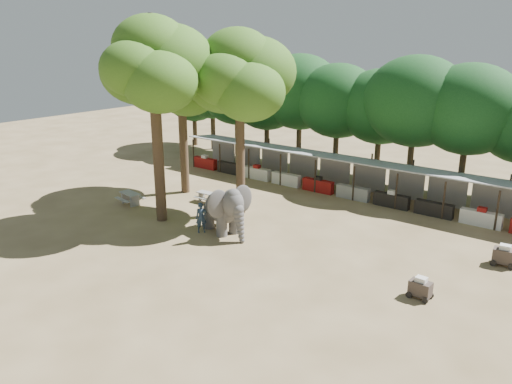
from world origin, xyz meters
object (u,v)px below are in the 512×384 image
Objects in this scene: cart_front at (420,288)px; picnic_table_near at (130,197)px; yard_tree_back at (240,76)px; cart_back at (504,255)px; elephant at (225,209)px; yard_tree_left at (181,76)px; handler at (201,218)px; picnic_table_far at (207,196)px; yard_tree_center at (154,66)px.

picnic_table_near is at bearing -178.08° from cart_front.
yard_tree_back is 6.23× the size of picnic_table_near.
elephant is at bearing -164.95° from cart_back.
yard_tree_left is 10.58× the size of cart_front.
yard_tree_back is 9.66× the size of cart_back.
picnic_table_near is 1.55× the size of cart_back.
handler is at bearing -163.77° from cart_back.
yard_tree_back is at bearing 134.10° from elephant.
handler reaches higher than picnic_table_far.
cart_back is at bearing 2.52° from picnic_table_far.
yard_tree_back is 8.04m from elephant.
yard_tree_center is at bearing -176.50° from cart_front.
elephant is 14.59m from cart_back.
yard_tree_left is 11.06m from handler.
elephant is at bearing -38.79° from picnic_table_far.
yard_tree_center is at bearing 0.26° from picnic_table_near.
yard_tree_center is 18.39m from cart_front.
cart_front is 0.89× the size of cart_back.
picnic_table_far is (3.66, 3.54, -0.09)m from picnic_table_near.
handler reaches higher than picnic_table_near.
yard_tree_center reaches higher than handler.
cart_back is (21.28, 0.68, -7.66)m from yard_tree_left.
yard_tree_left is 22.63m from cart_back.
yard_tree_left is 0.92× the size of yard_tree_center.
yard_tree_back reaches higher than picnic_table_far.
picnic_table_far is (-0.10, 4.08, -8.77)m from yard_tree_center.
cart_front is at bearing 0.09° from yard_tree_center.
handler is 0.98× the size of picnic_table_near.
picnic_table_near reaches higher than picnic_table_far.
handler reaches higher than cart_back.
yard_tree_back is 8.73m from handler.
picnic_table_near is 5.09m from picnic_table_far.
elephant reaches higher than picnic_table_near.
elephant is (1.63, -3.40, -7.11)m from yard_tree_back.
picnic_table_far is (-4.73, 3.48, -1.00)m from elephant.
yard_tree_left is at bearing 159.98° from picnic_table_far.
picnic_table_far is at bearing 52.56° from picnic_table_near.
cart_front is (12.70, 0.20, -0.41)m from handler.
yard_tree_left is 2.85× the size of elephant.
cart_back is at bearing -26.91° from handler.
elephant is 1.48m from handler.
yard_tree_back is at bearing 48.17° from handler.
picnic_table_far is 1.18× the size of cart_back.
handler is at bearing -127.30° from elephant.
cart_back is at bearing 17.25° from yard_tree_center.
handler is at bearing -52.28° from picnic_table_far.
picnic_table_near is (-7.25, 0.72, -0.36)m from handler.
yard_tree_left reaches higher than picnic_table_near.
cart_back reaches higher than cart_front.
yard_tree_center is 9.02m from handler.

